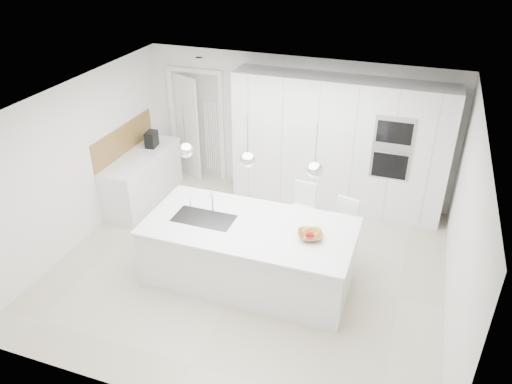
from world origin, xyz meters
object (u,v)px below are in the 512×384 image
(island_base, at_px, (248,255))
(fruit_bowl, at_px, (310,236))
(espresso_machine, at_px, (151,139))
(bar_stool_left, at_px, (302,218))
(bar_stool_right, at_px, (344,234))

(island_base, height_order, fruit_bowl, fruit_bowl)
(fruit_bowl, xyz_separation_m, espresso_machine, (-3.37, 1.87, 0.10))
(bar_stool_left, distance_m, bar_stool_right, 0.70)
(island_base, distance_m, bar_stool_left, 1.12)
(island_base, relative_size, espresso_machine, 9.95)
(bar_stool_left, bearing_deg, island_base, -109.79)
(fruit_bowl, bearing_deg, espresso_machine, 151.01)
(espresso_machine, bearing_deg, bar_stool_left, -23.00)
(espresso_machine, height_order, bar_stool_left, espresso_machine)
(bar_stool_left, bearing_deg, bar_stool_right, -9.22)
(island_base, bearing_deg, bar_stool_left, 63.88)
(island_base, bearing_deg, espresso_machine, 143.23)
(island_base, relative_size, fruit_bowl, 8.62)
(espresso_machine, xyz_separation_m, bar_stool_right, (3.70, -1.07, -0.52))
(island_base, height_order, bar_stool_right, bar_stool_right)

